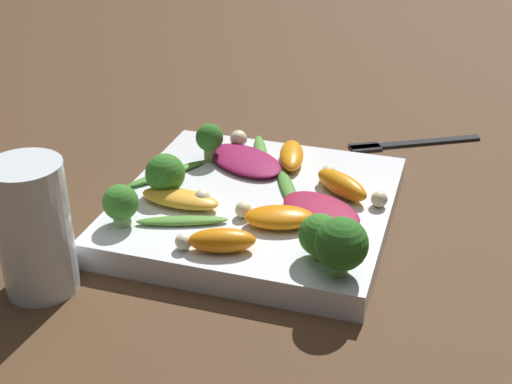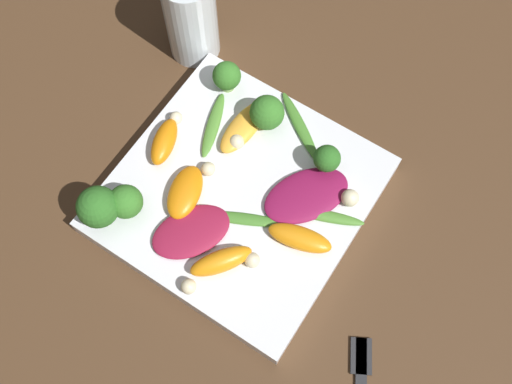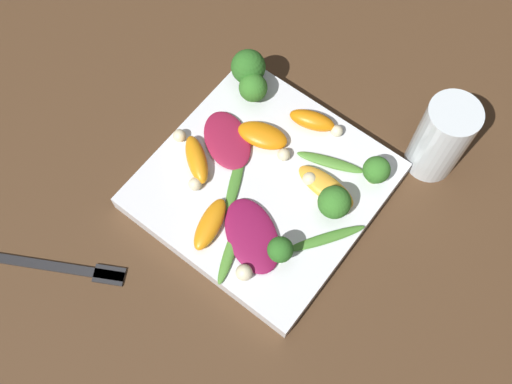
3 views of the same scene
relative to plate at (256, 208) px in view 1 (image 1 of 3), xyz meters
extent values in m
plane|color=#4C331E|center=(0.00, 0.00, -0.01)|extent=(2.40, 2.40, 0.00)
cube|color=white|center=(0.00, 0.00, 0.00)|extent=(0.25, 0.25, 0.03)
cylinder|color=white|center=(-0.14, -0.16, 0.04)|extent=(0.06, 0.06, 0.12)
cube|color=#262628|center=(0.13, 0.22, -0.01)|extent=(0.15, 0.09, 0.01)
cube|color=#262628|center=(0.07, 0.19, -0.01)|extent=(0.04, 0.04, 0.01)
ellipsoid|color=maroon|center=(-0.03, 0.06, 0.02)|extent=(0.11, 0.10, 0.01)
ellipsoid|color=maroon|center=(0.07, -0.01, 0.02)|extent=(0.10, 0.09, 0.01)
ellipsoid|color=#FCAD33|center=(-0.06, -0.04, 0.02)|extent=(0.08, 0.03, 0.01)
ellipsoid|color=orange|center=(0.04, -0.04, 0.02)|extent=(0.07, 0.05, 0.02)
ellipsoid|color=orange|center=(0.01, 0.08, 0.02)|extent=(0.04, 0.07, 0.02)
ellipsoid|color=orange|center=(0.08, 0.03, 0.02)|extent=(0.07, 0.06, 0.02)
ellipsoid|color=orange|center=(0.00, -0.10, 0.02)|extent=(0.06, 0.04, 0.02)
cylinder|color=#7A9E51|center=(0.08, -0.08, 0.02)|extent=(0.01, 0.01, 0.01)
sphere|color=#387A28|center=(0.08, -0.08, 0.04)|extent=(0.04, 0.04, 0.04)
cylinder|color=#7A9E51|center=(-0.08, -0.02, 0.02)|extent=(0.01, 0.01, 0.01)
sphere|color=#387A28|center=(-0.08, -0.02, 0.04)|extent=(0.04, 0.04, 0.04)
cylinder|color=#84AD5B|center=(-0.07, 0.06, 0.02)|extent=(0.01, 0.01, 0.02)
sphere|color=#2D6B23|center=(-0.07, 0.06, 0.04)|extent=(0.03, 0.03, 0.03)
cylinder|color=#7A9E51|center=(0.10, -0.10, 0.02)|extent=(0.01, 0.01, 0.02)
sphere|color=#2D6B23|center=(0.10, -0.10, 0.04)|extent=(0.04, 0.04, 0.04)
cylinder|color=#84AD5B|center=(-0.10, -0.08, 0.02)|extent=(0.02, 0.02, 0.01)
sphere|color=#387A28|center=(-0.10, -0.08, 0.03)|extent=(0.03, 0.03, 0.03)
ellipsoid|color=#518E33|center=(-0.02, 0.09, 0.02)|extent=(0.04, 0.08, 0.01)
ellipsoid|color=#518E33|center=(-0.05, -0.07, 0.02)|extent=(0.08, 0.04, 0.01)
ellipsoid|color=#47842D|center=(0.03, 0.02, 0.02)|extent=(0.05, 0.08, 0.01)
ellipsoid|color=#47842D|center=(-0.10, 0.01, 0.02)|extent=(0.06, 0.08, 0.01)
sphere|color=beige|center=(0.11, 0.02, 0.02)|extent=(0.02, 0.02, 0.02)
sphere|color=beige|center=(-0.04, -0.03, 0.02)|extent=(0.02, 0.02, 0.02)
sphere|color=beige|center=(-0.05, 0.10, 0.02)|extent=(0.02, 0.02, 0.02)
sphere|color=beige|center=(0.06, 0.05, 0.02)|extent=(0.02, 0.02, 0.02)
sphere|color=beige|center=(-0.03, -0.10, 0.02)|extent=(0.01, 0.01, 0.01)
sphere|color=beige|center=(0.00, -0.04, 0.02)|extent=(0.02, 0.02, 0.02)
camera|label=1|loc=(0.18, -0.57, 0.34)|focal=50.00mm
camera|label=2|loc=(0.20, 0.15, 0.60)|focal=42.00mm
camera|label=3|loc=(-0.17, 0.24, 0.65)|focal=42.00mm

